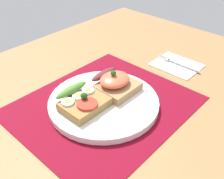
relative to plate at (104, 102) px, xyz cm
name	(u,v)px	position (x,y,z in cm)	size (l,w,h in cm)	color
ground_plane	(104,111)	(0.00, 0.00, -2.68)	(120.00, 90.00, 3.20)	#A37144
placemat	(104,105)	(0.00, 0.00, -0.93)	(41.37, 35.67, 0.30)	maroon
plate	(104,102)	(0.00, 0.00, 0.00)	(26.90, 26.90, 1.57)	white
sandwich_egg_tomato	(82,101)	(-5.17, 1.84, 2.30)	(10.35, 9.62, 4.26)	#9E783F
sandwich_salmon	(115,83)	(4.97, 0.84, 2.95)	(9.75, 10.07, 6.00)	#AD7F52
napkin	(177,65)	(29.38, -2.75, -0.78)	(11.31, 13.57, 0.60)	white
fork	(177,63)	(29.75, -2.58, -0.32)	(1.62, 14.35, 0.32)	#B7B7BC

